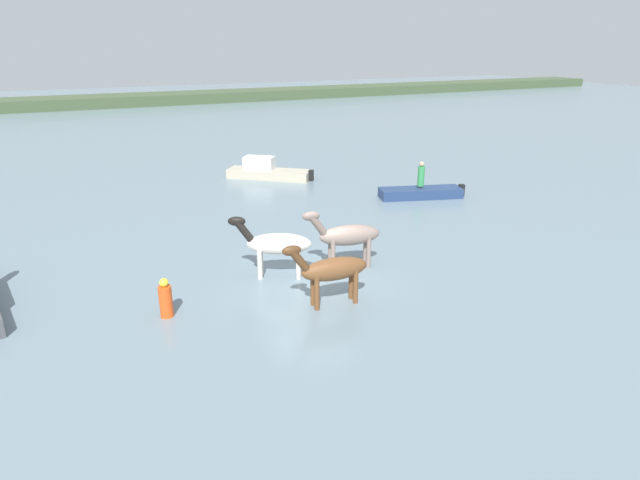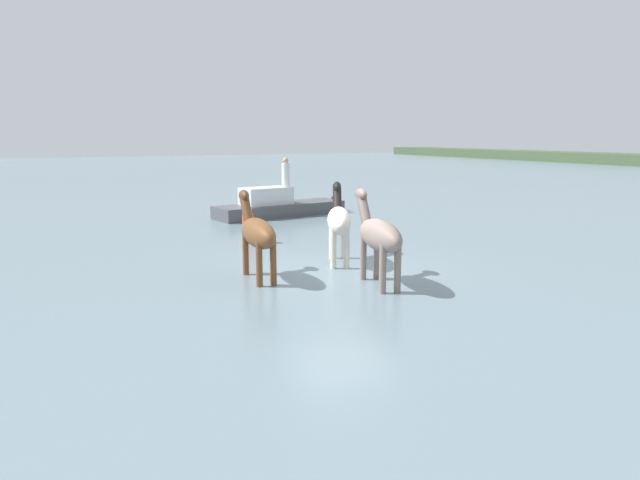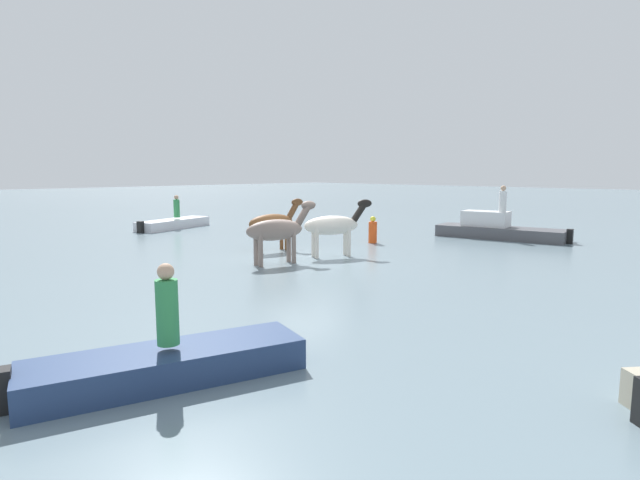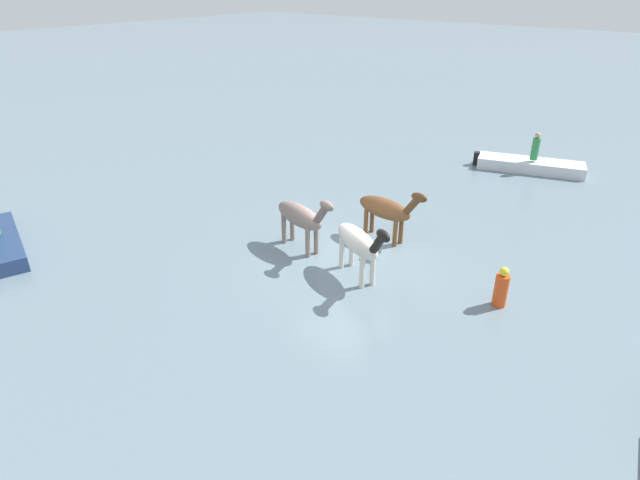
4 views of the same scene
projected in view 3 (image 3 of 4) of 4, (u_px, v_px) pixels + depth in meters
ground_plane at (306, 258)px, 18.00m from camera, size 164.67×164.67×0.00m
horse_dun_straggler at (277, 230)px, 16.71m from camera, size 2.65×1.00×2.05m
horse_chestnut_trailing at (334, 226)px, 18.19m from camera, size 2.52×1.50×2.03m
horse_pinto_flank at (273, 223)px, 19.44m from camera, size 2.55×0.75×1.97m
boat_launch_far at (166, 370)px, 7.47m from camera, size 4.20×2.23×0.72m
boat_motor_center at (173, 225)px, 27.25m from camera, size 4.67×2.56×0.73m
boat_skiff_near at (497, 231)px, 23.21m from camera, size 2.45×5.87×1.37m
person_helmsman_aft at (167, 307)px, 7.31m from camera, size 0.32×0.32×1.19m
person_spotter_bow at (177, 207)px, 27.13m from camera, size 0.32×0.32×1.19m
person_boatman_standing at (503, 200)px, 22.67m from camera, size 0.32×0.32×1.19m
buoy_channel_marker at (373, 231)px, 21.71m from camera, size 0.36×0.36×1.14m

